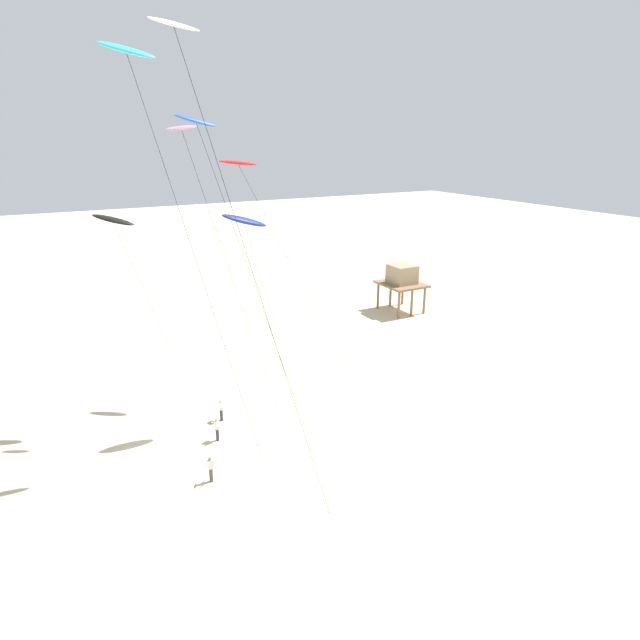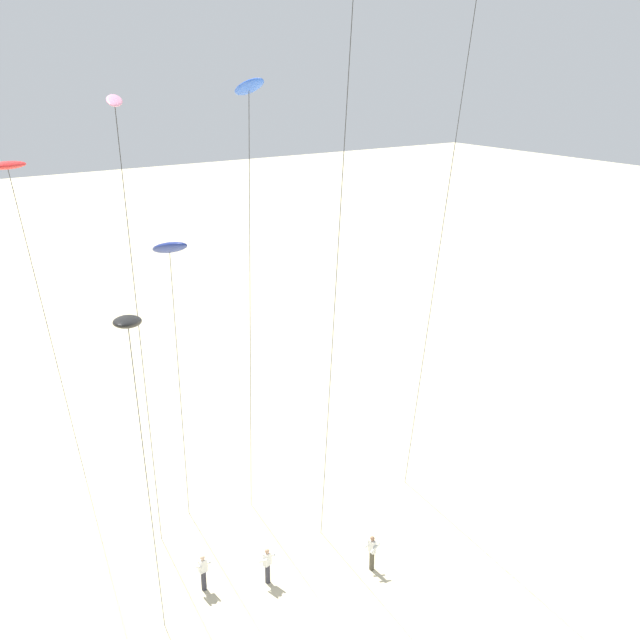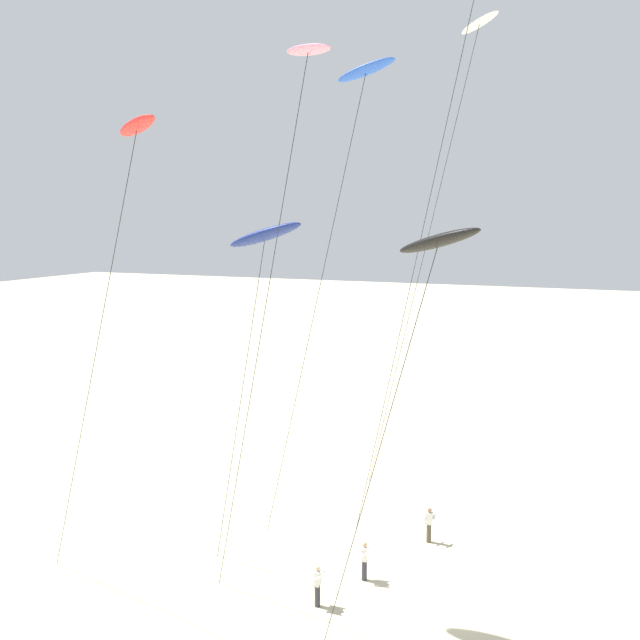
% 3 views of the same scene
% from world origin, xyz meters
% --- Properties ---
extents(ground_plane, '(260.00, 260.00, 0.00)m').
position_xyz_m(ground_plane, '(0.00, 0.00, 0.00)').
color(ground_plane, beige).
extents(kite_red, '(4.68, 9.19, 17.89)m').
position_xyz_m(kite_red, '(-7.36, 9.25, 17.41)').
color(kite_red, red).
rests_on(kite_red, ground).
extents(kite_pink, '(2.93, 6.00, 20.21)m').
position_xyz_m(kite_pink, '(-4.86, 4.74, 19.26)').
color(kite_pink, pink).
rests_on(kite_pink, ground).
extents(kite_blue, '(2.97, 6.80, 20.76)m').
position_xyz_m(kite_blue, '(-0.27, 4.31, 19.89)').
color(kite_blue, blue).
rests_on(kite_blue, ground).
extents(kite_cyan, '(3.15, 6.72, 23.93)m').
position_xyz_m(kite_cyan, '(1.40, 0.61, 23.08)').
color(kite_cyan, '#33BFE0').
rests_on(kite_cyan, ground).
extents(kite_navy, '(2.07, 4.90, 14.95)m').
position_xyz_m(kite_navy, '(-2.20, 7.51, 14.19)').
color(kite_navy, navy).
rests_on(kite_navy, ground).
extents(kite_black, '(2.81, 5.47, 14.76)m').
position_xyz_m(kite_black, '(-6.67, 0.09, 14.13)').
color(kite_black, black).
rests_on(kite_black, ground).
extents(kite_white, '(3.38, 6.81, 24.04)m').
position_xyz_m(kite_white, '(7.47, 1.57, 22.68)').
color(kite_white, white).
rests_on(kite_white, ground).
extents(kite_flyer_nearest, '(0.65, 0.63, 1.67)m').
position_xyz_m(kite_flyer_nearest, '(-0.14, 4.12, 0.89)').
color(kite_flyer_nearest, '#33333D').
rests_on(kite_flyer_nearest, ground).
extents(kite_flyer_middle, '(0.55, 0.53, 1.67)m').
position_xyz_m(kite_flyer_middle, '(-2.59, 5.22, 0.89)').
color(kite_flyer_middle, '#33333D').
rests_on(kite_flyer_middle, ground).
extents(kite_flyer_furthest, '(0.51, 0.54, 1.67)m').
position_xyz_m(kite_flyer_furthest, '(4.08, 2.35, 0.89)').
color(kite_flyer_furthest, '#4C4738').
rests_on(kite_flyer_furthest, ground).
extents(stilt_house, '(5.14, 4.49, 5.49)m').
position_xyz_m(stilt_house, '(-17.32, 31.99, 3.97)').
color(stilt_house, '#846647').
rests_on(stilt_house, ground).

